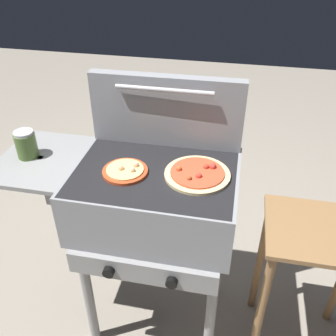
% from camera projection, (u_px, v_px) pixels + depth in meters
% --- Properties ---
extents(ground_plane, '(8.00, 8.00, 0.00)m').
position_uv_depth(ground_plane, '(159.00, 313.00, 1.94)').
color(ground_plane, gray).
extents(grill, '(0.96, 0.53, 0.90)m').
position_uv_depth(grill, '(152.00, 200.00, 1.52)').
color(grill, gray).
rests_on(grill, ground_plane).
extents(grill_lid_open, '(0.63, 0.08, 0.30)m').
position_uv_depth(grill_lid_open, '(167.00, 111.00, 1.52)').
color(grill_lid_open, gray).
rests_on(grill_lid_open, grill).
extents(pizza_pepperoni, '(0.25, 0.25, 0.04)m').
position_uv_depth(pizza_pepperoni, '(198.00, 173.00, 1.41)').
color(pizza_pepperoni, beige).
rests_on(pizza_pepperoni, grill).
extents(pizza_cheese, '(0.17, 0.17, 0.03)m').
position_uv_depth(pizza_cheese, '(125.00, 171.00, 1.42)').
color(pizza_cheese, '#C64723').
rests_on(pizza_cheese, grill).
extents(sauce_jar, '(0.08, 0.08, 0.11)m').
position_uv_depth(sauce_jar, '(27.00, 144.00, 1.50)').
color(sauce_jar, '#4C6B2D').
rests_on(sauce_jar, grill).
extents(prep_table, '(0.44, 0.36, 0.72)m').
position_uv_depth(prep_table, '(313.00, 265.00, 1.54)').
color(prep_table, olive).
rests_on(prep_table, ground_plane).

